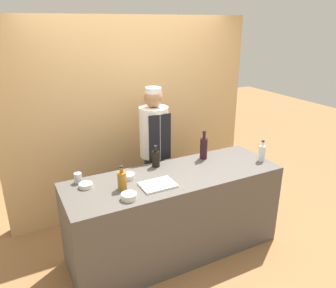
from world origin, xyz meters
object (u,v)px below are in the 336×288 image
Objects in this scene: bottle_clear at (262,153)px; cup_steel at (78,178)px; sauce_bowl_green at (86,185)px; bottle_soy at (156,158)px; cutting_board at (158,185)px; bottle_wine at (204,148)px; sauce_bowl_red at (129,196)px; chef_center at (154,151)px; bottle_amber at (122,180)px; sauce_bowl_brown at (128,176)px.

bottle_clear is 1.94m from cup_steel.
bottle_soy reaches higher than sauce_bowl_green.
bottle_wine reaches higher than cutting_board.
bottle_clear is 1.16m from bottle_soy.
chef_center is (0.65, 0.88, -0.02)m from sauce_bowl_red.
sauce_bowl_red is 1.09m from chef_center.
bottle_clear reaches higher than cutting_board.
bottle_amber is 1.07m from bottle_wine.
cutting_board is 0.84m from chef_center.
sauce_bowl_brown is at bearing 124.80° from cutting_board.
bottle_clear is 0.73× the size of bottle_wine.
cup_steel is 1.03m from chef_center.
bottle_amber is at bearing -123.79° from sauce_bowl_brown.
bottle_wine is at bearing 25.67° from cutting_board.
bottle_soy is 2.39× the size of cup_steel.
cutting_board is at bearing -112.92° from chef_center.
bottle_amber is at bearing -147.42° from bottle_soy.
bottle_wine is (-0.53, 0.34, 0.03)m from bottle_clear.
sauce_bowl_green is at bearing 125.91° from sauce_bowl_red.
cutting_board is at bearing -32.34° from cup_steel.
bottle_clear reaches higher than bottle_soy.
cup_steel is (-0.32, 0.51, 0.02)m from sauce_bowl_red.
chef_center is (0.64, 0.68, -0.08)m from bottle_amber.
chef_center is (0.52, 0.50, -0.02)m from sauce_bowl_brown.
bottle_wine is (1.33, 0.07, 0.10)m from sauce_bowl_green.
bottle_wine is at bearing -46.17° from chef_center.
sauce_bowl_brown is 0.56× the size of bottle_soy.
sauce_bowl_brown is at bearing -16.18° from cup_steel.
sauce_bowl_green is 1.05m from chef_center.
cutting_board is at bearing 17.81° from sauce_bowl_red.
sauce_bowl_red is 0.58× the size of bottle_soy.
chef_center is at bearing 20.82° from cup_steel.
bottle_amber reaches higher than sauce_bowl_red.
sauce_bowl_brown is (0.13, 0.38, -0.00)m from sauce_bowl_red.
cup_steel is 0.06× the size of chef_center.
chef_center reaches higher than bottle_amber.
sauce_bowl_green is at bearing 147.79° from bottle_amber.
bottle_wine reaches higher than cup_steel.
cup_steel is at bearing 147.66° from cutting_board.
bottle_wine is at bearing -2.24° from cup_steel.
sauce_bowl_red is 0.40m from sauce_bowl_brown.
bottle_clear is at bearing -39.33° from chef_center.
cutting_board is 0.82m from bottle_wine.
bottle_wine is 0.20× the size of chef_center.
bottle_soy is (-1.09, 0.40, -0.00)m from bottle_clear.
cutting_board is at bearing -113.03° from bottle_soy.
bottle_amber is (-0.12, -0.18, 0.06)m from sauce_bowl_brown.
sauce_bowl_green is 0.47m from sauce_bowl_red.
cup_steel reaches higher than sauce_bowl_red.
cutting_board is at bearing -24.80° from sauce_bowl_green.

